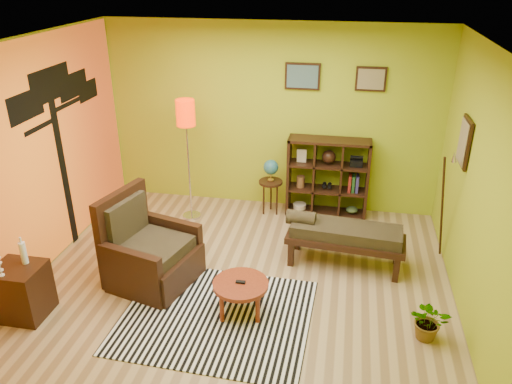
% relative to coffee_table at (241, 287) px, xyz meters
% --- Properties ---
extents(ground, '(5.00, 5.00, 0.00)m').
position_rel_coffee_table_xyz_m(ground, '(-0.12, 0.51, -0.32)').
color(ground, tan).
rests_on(ground, ground).
extents(room_shell, '(5.04, 4.54, 2.82)m').
position_rel_coffee_table_xyz_m(room_shell, '(-0.21, 0.53, 1.48)').
color(room_shell, '#9AAD1C').
rests_on(room_shell, ground).
extents(zebra_rug, '(2.09, 1.77, 0.01)m').
position_rel_coffee_table_xyz_m(zebra_rug, '(-0.25, -0.14, -0.32)').
color(zebra_rug, white).
rests_on(zebra_rug, ground).
extents(coffee_table, '(0.61, 0.61, 0.40)m').
position_rel_coffee_table_xyz_m(coffee_table, '(0.00, 0.00, 0.00)').
color(coffee_table, maroon).
rests_on(coffee_table, ground).
extents(armchair, '(1.11, 1.11, 1.11)m').
position_rel_coffee_table_xyz_m(armchair, '(-1.22, 0.40, 0.01)').
color(armchair, black).
rests_on(armchair, ground).
extents(side_cabinet, '(0.51, 0.47, 0.92)m').
position_rel_coffee_table_xyz_m(side_cabinet, '(-2.32, -0.49, -0.01)').
color(side_cabinet, black).
rests_on(side_cabinet, ground).
extents(floor_lamp, '(0.27, 0.27, 1.81)m').
position_rel_coffee_table_xyz_m(floor_lamp, '(-1.21, 2.06, 1.14)').
color(floor_lamp, silver).
rests_on(floor_lamp, ground).
extents(globe_table, '(0.36, 0.36, 0.87)m').
position_rel_coffee_table_xyz_m(globe_table, '(-0.06, 2.41, 0.34)').
color(globe_table, black).
rests_on(globe_table, ground).
extents(cube_shelf, '(1.20, 0.35, 1.20)m').
position_rel_coffee_table_xyz_m(cube_shelf, '(0.79, 2.54, 0.28)').
color(cube_shelf, black).
rests_on(cube_shelf, ground).
extents(bench, '(1.52, 0.65, 0.68)m').
position_rel_coffee_table_xyz_m(bench, '(1.05, 1.17, 0.11)').
color(bench, black).
rests_on(bench, ground).
extents(potted_plant, '(0.43, 0.47, 0.34)m').
position_rel_coffee_table_xyz_m(potted_plant, '(1.98, -0.07, -0.15)').
color(potted_plant, '#26661E').
rests_on(potted_plant, ground).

